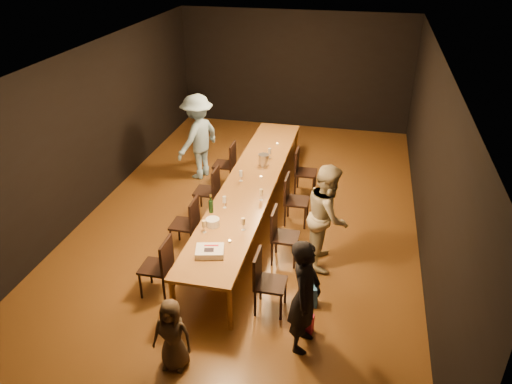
% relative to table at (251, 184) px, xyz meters
% --- Properties ---
extents(ground, '(10.00, 10.00, 0.00)m').
position_rel_table_xyz_m(ground, '(0.00, 0.00, -0.70)').
color(ground, '#4D2A13').
rests_on(ground, ground).
extents(room_shell, '(6.04, 10.04, 3.02)m').
position_rel_table_xyz_m(room_shell, '(0.00, 0.00, 1.38)').
color(room_shell, black).
rests_on(room_shell, ground).
extents(table, '(0.90, 6.00, 0.75)m').
position_rel_table_xyz_m(table, '(0.00, 0.00, 0.00)').
color(table, brown).
rests_on(table, ground).
extents(chair_right_0, '(0.42, 0.42, 0.93)m').
position_rel_table_xyz_m(chair_right_0, '(0.85, -2.40, -0.24)').
color(chair_right_0, black).
rests_on(chair_right_0, ground).
extents(chair_right_1, '(0.42, 0.42, 0.93)m').
position_rel_table_xyz_m(chair_right_1, '(0.85, -1.20, -0.24)').
color(chair_right_1, black).
rests_on(chair_right_1, ground).
extents(chair_right_2, '(0.42, 0.42, 0.93)m').
position_rel_table_xyz_m(chair_right_2, '(0.85, 0.00, -0.24)').
color(chair_right_2, black).
rests_on(chair_right_2, ground).
extents(chair_right_3, '(0.42, 0.42, 0.93)m').
position_rel_table_xyz_m(chair_right_3, '(0.85, 1.20, -0.24)').
color(chair_right_3, black).
rests_on(chair_right_3, ground).
extents(chair_left_0, '(0.42, 0.42, 0.93)m').
position_rel_table_xyz_m(chair_left_0, '(-0.85, -2.40, -0.24)').
color(chair_left_0, black).
rests_on(chair_left_0, ground).
extents(chair_left_1, '(0.42, 0.42, 0.93)m').
position_rel_table_xyz_m(chair_left_1, '(-0.85, -1.20, -0.24)').
color(chair_left_1, black).
rests_on(chair_left_1, ground).
extents(chair_left_2, '(0.42, 0.42, 0.93)m').
position_rel_table_xyz_m(chair_left_2, '(-0.85, 0.00, -0.24)').
color(chair_left_2, black).
rests_on(chair_left_2, ground).
extents(chair_left_3, '(0.42, 0.42, 0.93)m').
position_rel_table_xyz_m(chair_left_3, '(-0.85, 1.20, -0.24)').
color(chair_left_3, black).
rests_on(chair_left_3, ground).
extents(woman_birthday, '(0.44, 0.62, 1.58)m').
position_rel_table_xyz_m(woman_birthday, '(1.39, -2.96, 0.09)').
color(woman_birthday, black).
rests_on(woman_birthday, ground).
extents(woman_tan, '(0.69, 0.86, 1.71)m').
position_rel_table_xyz_m(woman_tan, '(1.48, -1.07, 0.15)').
color(woman_tan, '#C1B690').
rests_on(woman_tan, ground).
extents(man_blue, '(1.04, 1.34, 1.82)m').
position_rel_table_xyz_m(man_blue, '(-1.48, 1.46, 0.21)').
color(man_blue, '#88B3D2').
rests_on(man_blue, ground).
extents(child, '(0.49, 0.33, 0.99)m').
position_rel_table_xyz_m(child, '(-0.10, -3.66, -0.20)').
color(child, '#403324').
rests_on(child, ground).
extents(gift_bag_red, '(0.26, 0.17, 0.28)m').
position_rel_table_xyz_m(gift_bag_red, '(1.38, -2.73, -0.56)').
color(gift_bag_red, '#C11C45').
rests_on(gift_bag_red, ground).
extents(gift_bag_blue, '(0.26, 0.17, 0.32)m').
position_rel_table_xyz_m(gift_bag_blue, '(1.37, -2.17, -0.54)').
color(gift_bag_blue, '#255EA2').
rests_on(gift_bag_blue, ground).
extents(birthday_cake, '(0.45, 0.40, 0.09)m').
position_rel_table_xyz_m(birthday_cake, '(-0.04, -2.31, 0.09)').
color(birthday_cake, white).
rests_on(birthday_cake, table).
extents(plate_stack, '(0.28, 0.28, 0.12)m').
position_rel_table_xyz_m(plate_stack, '(-0.22, -1.59, 0.11)').
color(plate_stack, white).
rests_on(plate_stack, table).
extents(champagne_bottle, '(0.08, 0.08, 0.32)m').
position_rel_table_xyz_m(champagne_bottle, '(-0.37, -1.20, 0.21)').
color(champagne_bottle, black).
rests_on(champagne_bottle, table).
extents(ice_bucket, '(0.23, 0.23, 0.22)m').
position_rel_table_xyz_m(ice_bucket, '(0.08, 0.74, 0.16)').
color(ice_bucket, '#B1B2B6').
rests_on(ice_bucket, table).
extents(wineglass_0, '(0.06, 0.06, 0.21)m').
position_rel_table_xyz_m(wineglass_0, '(-0.29, -1.79, 0.15)').
color(wineglass_0, beige).
rests_on(wineglass_0, table).
extents(wineglass_1, '(0.06, 0.06, 0.21)m').
position_rel_table_xyz_m(wineglass_1, '(0.26, -1.60, 0.15)').
color(wineglass_1, beige).
rests_on(wineglass_1, table).
extents(wineglass_2, '(0.06, 0.06, 0.21)m').
position_rel_table_xyz_m(wineglass_2, '(-0.20, -1.01, 0.15)').
color(wineglass_2, silver).
rests_on(wineglass_2, table).
extents(wineglass_3, '(0.06, 0.06, 0.21)m').
position_rel_table_xyz_m(wineglass_3, '(0.33, -0.63, 0.15)').
color(wineglass_3, beige).
rests_on(wineglass_3, table).
extents(wineglass_4, '(0.06, 0.06, 0.21)m').
position_rel_table_xyz_m(wineglass_4, '(-0.18, -0.02, 0.15)').
color(wineglass_4, silver).
rests_on(wineglass_4, table).
extents(wineglass_5, '(0.06, 0.06, 0.21)m').
position_rel_table_xyz_m(wineglass_5, '(0.13, 1.08, 0.15)').
color(wineglass_5, silver).
rests_on(wineglass_5, table).
extents(tealight_near, '(0.05, 0.05, 0.03)m').
position_rel_table_xyz_m(tealight_near, '(0.15, -1.97, 0.06)').
color(tealight_near, '#B2B7B2').
rests_on(tealight_near, table).
extents(tealight_mid, '(0.05, 0.05, 0.03)m').
position_rel_table_xyz_m(tealight_mid, '(0.15, 0.18, 0.06)').
color(tealight_mid, '#B2B7B2').
rests_on(tealight_mid, table).
extents(tealight_far, '(0.05, 0.05, 0.03)m').
position_rel_table_xyz_m(tealight_far, '(0.15, 1.79, 0.06)').
color(tealight_far, '#B2B7B2').
rests_on(tealight_far, table).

